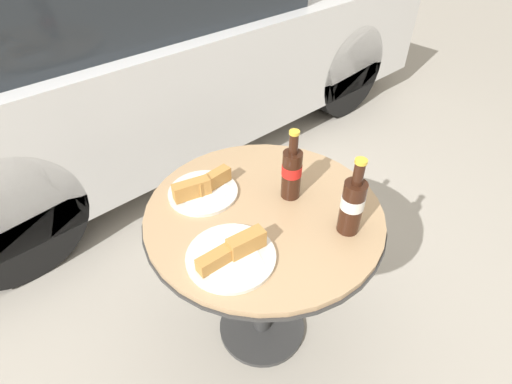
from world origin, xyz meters
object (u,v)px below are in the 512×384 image
object	(u,v)px
cola_bottle_left	(352,204)
lunch_plate_near	(203,189)
parked_car	(138,43)
cola_bottle_right	(292,172)
lunch_plate_far	(232,254)
bistro_table	(263,238)

from	to	relation	value
cola_bottle_left	lunch_plate_near	distance (m)	0.49
lunch_plate_near	parked_car	bearing A→B (deg)	68.24
cola_bottle_right	lunch_plate_far	size ratio (longest dim) A/B	0.97
cola_bottle_right	lunch_plate_near	bearing A→B (deg)	136.72
lunch_plate_near	parked_car	world-z (taller)	parked_car
bistro_table	lunch_plate_near	world-z (taller)	lunch_plate_near
bistro_table	cola_bottle_right	world-z (taller)	cola_bottle_right
bistro_table	lunch_plate_near	distance (m)	0.27
cola_bottle_right	parked_car	xyz separation A→B (m)	(0.42, 1.79, -0.16)
lunch_plate_far	parked_car	size ratio (longest dim) A/B	0.07
cola_bottle_left	parked_car	size ratio (longest dim) A/B	0.07
cola_bottle_left	parked_car	distance (m)	2.06
cola_bottle_right	lunch_plate_far	xyz separation A→B (m)	(-0.32, -0.08, -0.08)
lunch_plate_near	lunch_plate_far	xyz separation A→B (m)	(-0.11, -0.28, -0.00)
bistro_table	lunch_plate_near	xyz separation A→B (m)	(-0.10, 0.19, 0.15)
lunch_plate_near	bistro_table	bearing A→B (deg)	-63.28
cola_bottle_left	parked_car	xyz separation A→B (m)	(0.41, 2.01, -0.16)
bistro_table	lunch_plate_near	bearing A→B (deg)	116.72
lunch_plate_far	parked_car	xyz separation A→B (m)	(0.74, 1.87, -0.08)
lunch_plate_far	parked_car	distance (m)	2.01
lunch_plate_near	lunch_plate_far	bearing A→B (deg)	-110.57
cola_bottle_left	bistro_table	bearing A→B (deg)	118.81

